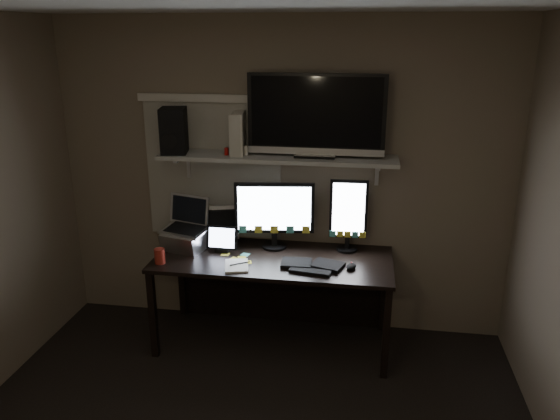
% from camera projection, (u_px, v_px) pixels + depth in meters
% --- Properties ---
extents(back_wall, '(3.60, 0.00, 3.60)m').
position_uv_depth(back_wall, '(281.00, 179.00, 4.34)').
color(back_wall, '#746153').
rests_on(back_wall, floor).
extents(window_blinds, '(1.10, 0.02, 1.10)m').
position_uv_depth(window_blinds, '(213.00, 171.00, 4.39)').
color(window_blinds, '#B5B1A2').
rests_on(window_blinds, back_wall).
extents(desk, '(1.80, 0.75, 0.73)m').
position_uv_depth(desk, '(276.00, 272.00, 4.32)').
color(desk, black).
rests_on(desk, floor).
extents(wall_shelf, '(1.80, 0.35, 0.03)m').
position_uv_depth(wall_shelf, '(277.00, 157.00, 4.11)').
color(wall_shelf, '#A3A39F').
rests_on(wall_shelf, back_wall).
extents(monitor_landscape, '(0.63, 0.15, 0.55)m').
position_uv_depth(monitor_landscape, '(274.00, 215.00, 4.27)').
color(monitor_landscape, black).
rests_on(monitor_landscape, desk).
extents(monitor_portrait, '(0.29, 0.07, 0.58)m').
position_uv_depth(monitor_portrait, '(348.00, 215.00, 4.20)').
color(monitor_portrait, black).
rests_on(monitor_portrait, desk).
extents(keyboard, '(0.48, 0.24, 0.03)m').
position_uv_depth(keyboard, '(312.00, 264.00, 3.99)').
color(keyboard, black).
rests_on(keyboard, desk).
extents(mouse, '(0.09, 0.12, 0.04)m').
position_uv_depth(mouse, '(351.00, 266.00, 3.95)').
color(mouse, black).
rests_on(mouse, desk).
extents(notepad, '(0.22, 0.27, 0.01)m').
position_uv_depth(notepad, '(237.00, 266.00, 3.99)').
color(notepad, white).
rests_on(notepad, desk).
extents(tablet, '(0.25, 0.11, 0.21)m').
position_uv_depth(tablet, '(222.00, 239.00, 4.23)').
color(tablet, black).
rests_on(tablet, desk).
extents(file_sorter, '(0.26, 0.18, 0.30)m').
position_uv_depth(file_sorter, '(222.00, 224.00, 4.42)').
color(file_sorter, black).
rests_on(file_sorter, desk).
extents(laptop, '(0.42, 0.38, 0.40)m').
position_uv_depth(laptop, '(185.00, 225.00, 4.26)').
color(laptop, silver).
rests_on(laptop, desk).
extents(cup, '(0.10, 0.10, 0.11)m').
position_uv_depth(cup, '(160.00, 256.00, 4.04)').
color(cup, maroon).
rests_on(cup, desk).
extents(sticky_notes, '(0.28, 0.21, 0.00)m').
position_uv_depth(sticky_notes, '(236.00, 258.00, 4.13)').
color(sticky_notes, yellow).
rests_on(sticky_notes, desk).
extents(tv, '(1.01, 0.19, 0.61)m').
position_uv_depth(tv, '(316.00, 116.00, 3.98)').
color(tv, black).
rests_on(tv, wall_shelf).
extents(game_console, '(0.11, 0.27, 0.32)m').
position_uv_depth(game_console, '(239.00, 133.00, 4.12)').
color(game_console, beige).
rests_on(game_console, wall_shelf).
extents(speaker, '(0.23, 0.26, 0.34)m').
position_uv_depth(speaker, '(174.00, 131.00, 4.14)').
color(speaker, black).
rests_on(speaker, wall_shelf).
extents(bottles, '(0.21, 0.09, 0.13)m').
position_uv_depth(bottles, '(236.00, 147.00, 4.08)').
color(bottles, '#A50F0C').
rests_on(bottles, wall_shelf).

